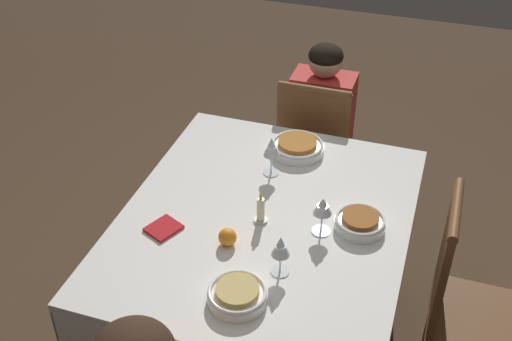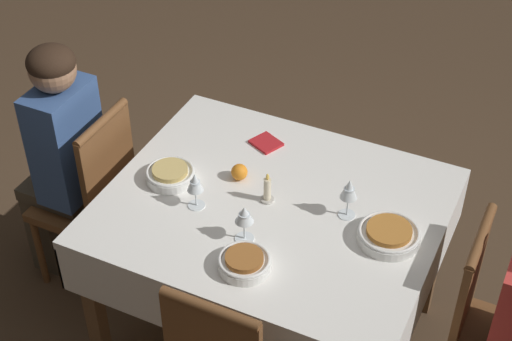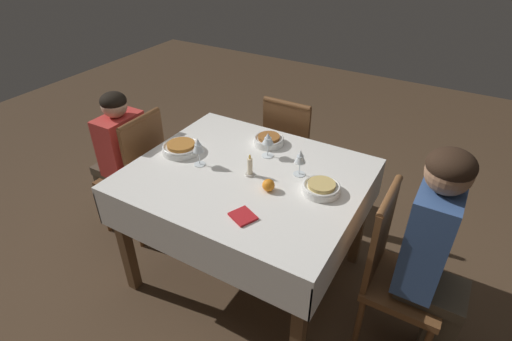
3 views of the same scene
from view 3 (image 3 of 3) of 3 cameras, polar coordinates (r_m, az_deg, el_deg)
ground_plane at (r=2.68m, az=-1.14°, el=-14.23°), size 8.00×8.00×0.00m
dining_table at (r=2.23m, az=-1.33°, el=-2.39°), size 1.24×1.04×0.77m
chair_west at (r=2.13m, az=19.24°, el=-13.18°), size 0.37×0.37×0.93m
chair_east at (r=2.79m, az=-16.51°, el=-0.18°), size 0.37×0.37×0.93m
chair_south at (r=2.92m, az=4.99°, el=2.76°), size 0.37×0.37×0.93m
person_adult_denim at (r=2.00m, az=24.21°, el=-10.77°), size 0.34×0.30×1.20m
person_child_red at (r=2.86m, az=-18.97°, el=1.92°), size 0.33×0.30×1.05m
bowl_west at (r=2.04m, az=9.33°, el=-2.45°), size 0.19×0.19×0.06m
wine_glass_west at (r=2.11m, az=6.35°, el=1.87°), size 0.06×0.06×0.15m
bowl_east at (r=2.39m, az=-10.65°, el=3.21°), size 0.22×0.22×0.06m
wine_glass_east at (r=2.20m, az=-8.27°, el=3.49°), size 0.06×0.06×0.17m
bowl_south at (r=2.43m, az=1.85°, el=4.39°), size 0.18×0.18×0.06m
wine_glass_south at (r=2.27m, az=1.71°, el=4.45°), size 0.07×0.07×0.15m
candle_centerpiece at (r=2.13m, az=-0.87°, el=0.37°), size 0.05×0.05×0.13m
orange_fruit at (r=2.02m, az=1.79°, el=-2.11°), size 0.06×0.06×0.06m
napkin_red_folded at (r=1.87m, az=-1.87°, el=-6.54°), size 0.14×0.14×0.01m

